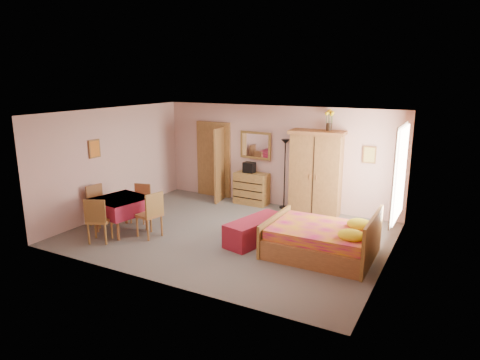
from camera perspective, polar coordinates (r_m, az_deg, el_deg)
The scene contains 23 objects.
floor at distance 9.33m, azimuth -1.42°, elevation -7.20°, with size 6.50×6.50×0.00m, color slate.
ceiling at distance 8.75m, azimuth -1.53°, elevation 8.93°, with size 6.50×6.50×0.00m, color brown.
wall_back at distance 11.14m, azimuth 4.92°, elevation 3.17°, with size 6.50×0.10×2.60m, color #CDA094.
wall_front at distance 6.96m, azimuth -11.73°, elevation -3.53°, with size 6.50×0.10×2.60m, color #CDA094.
wall_left at distance 10.90m, azimuth -16.50°, elevation 2.42°, with size 0.10×5.00×2.60m, color #CDA094.
wall_right at distance 7.91m, azimuth 19.46°, elevation -1.96°, with size 0.10×5.00×2.60m, color #CDA094.
doorway at distance 12.03m, azimuth -3.50°, elevation 2.65°, with size 1.06×0.12×2.15m, color #9E6B35.
window at distance 9.03m, azimuth 20.51°, elevation 0.83°, with size 0.08×1.40×1.95m, color white.
picture_left at distance 10.40m, azimuth -18.84°, elevation 3.97°, with size 0.04×0.32×0.42m, color orange.
picture_back at distance 10.38m, azimuth 16.88°, elevation 3.25°, with size 0.30×0.04×0.40m, color #D8BF59.
chest_of_drawers at distance 11.34m, azimuth 1.56°, elevation -1.14°, with size 0.89×0.45×0.84m, color #A17436.
wall_mirror at distance 11.29m, azimuth 2.08°, elevation 4.65°, with size 0.91×0.05×0.72m, color white.
stereo at distance 11.26m, azimuth 1.25°, elevation 1.69°, with size 0.30×0.22×0.28m, color black.
floor_lamp at distance 10.94m, azimuth 5.96°, elevation 0.77°, with size 0.23×0.23×1.79m, color black.
wardrobe at distance 10.53m, azimuth 10.12°, elevation 0.92°, with size 1.32×0.68×2.07m, color olive.
sunflower_vase at distance 10.36m, azimuth 11.83°, elevation 7.84°, with size 0.20×0.20×0.50m, color yellow.
bed at distance 8.28m, azimuth 10.74°, elevation -6.81°, with size 1.99×1.56×0.92m, color #C5136E.
bench at distance 8.85m, azimuth 2.07°, elevation -6.71°, with size 0.54×1.45×0.48m, color maroon.
dining_table at distance 9.71m, azimuth -15.50°, elevation -4.48°, with size 1.04×1.04×0.76m, color maroon.
chair_south at distance 9.23m, azimuth -18.23°, elevation -5.02°, with size 0.43×0.43×0.95m, color #A87839.
chair_north at distance 10.22m, azimuth -13.22°, elevation -3.10°, with size 0.40×0.40×0.87m, color #B0703B.
chair_west at distance 10.22m, azimuth -18.13°, elevation -3.28°, with size 0.42×0.42×0.92m, color olive.
chair_east at distance 9.24m, azimuth -12.05°, elevation -4.48°, with size 0.45×0.45×0.99m, color #AB703A.
Camera 1 is at (4.33, -7.56, 3.33)m, focal length 32.00 mm.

